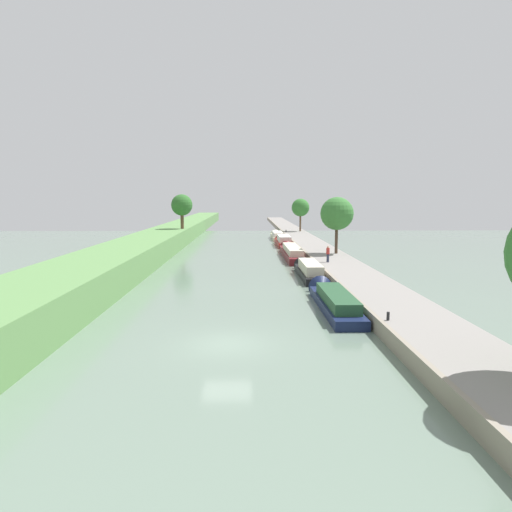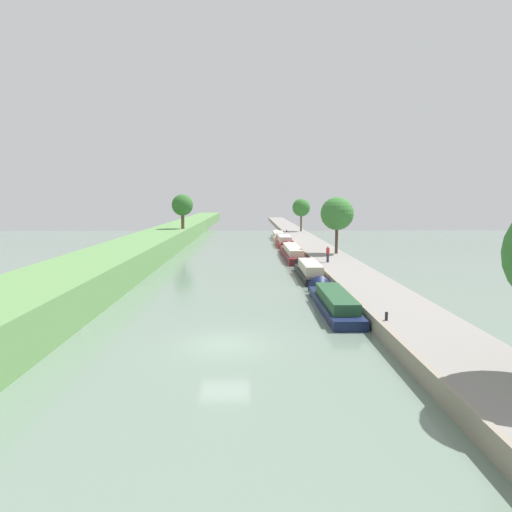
{
  "view_description": "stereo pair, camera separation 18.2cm",
  "coord_description": "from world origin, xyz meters",
  "px_view_note": "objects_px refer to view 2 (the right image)",
  "views": [
    {
      "loc": [
        1.0,
        -22.31,
        7.32
      ],
      "look_at": [
        2.05,
        27.23,
        1.0
      ],
      "focal_mm": 32.03,
      "sensor_mm": 36.0,
      "label": 1
    },
    {
      "loc": [
        1.19,
        -22.31,
        7.32
      ],
      "look_at": [
        2.05,
        27.23,
        1.0
      ],
      "focal_mm": 32.03,
      "sensor_mm": 36.0,
      "label": 2
    }
  ],
  "objects_px": {
    "mooring_bollard_near": "(386,316)",
    "mooring_bollard_far": "(287,231)",
    "narrowboat_cream": "(278,236)",
    "narrowboat_maroon": "(292,252)",
    "narrowboat_red": "(284,241)",
    "narrowboat_navy": "(332,300)",
    "narrowboat_black": "(308,270)",
    "person_walking": "(328,254)"
  },
  "relations": [
    {
      "from": "mooring_bollard_near",
      "to": "mooring_bollard_far",
      "type": "distance_m",
      "value": 62.81
    },
    {
      "from": "narrowboat_cream",
      "to": "mooring_bollard_near",
      "type": "distance_m",
      "value": 58.43
    },
    {
      "from": "narrowboat_maroon",
      "to": "narrowboat_red",
      "type": "height_order",
      "value": "narrowboat_red"
    },
    {
      "from": "narrowboat_red",
      "to": "mooring_bollard_far",
      "type": "bearing_deg",
      "value": 83.5
    },
    {
      "from": "narrowboat_navy",
      "to": "mooring_bollard_far",
      "type": "xyz_separation_m",
      "value": [
        1.68,
        56.32,
        0.57
      ]
    },
    {
      "from": "narrowboat_black",
      "to": "narrowboat_red",
      "type": "xyz_separation_m",
      "value": [
        -0.12,
        28.41,
        0.04
      ]
    },
    {
      "from": "narrowboat_cream",
      "to": "mooring_bollard_near",
      "type": "height_order",
      "value": "narrowboat_cream"
    },
    {
      "from": "narrowboat_maroon",
      "to": "narrowboat_cream",
      "type": "relative_size",
      "value": 1.42
    },
    {
      "from": "narrowboat_black",
      "to": "narrowboat_cream",
      "type": "bearing_deg",
      "value": 90.42
    },
    {
      "from": "narrowboat_maroon",
      "to": "mooring_bollard_far",
      "type": "bearing_deg",
      "value": 86.34
    },
    {
      "from": "narrowboat_navy",
      "to": "narrowboat_cream",
      "type": "xyz_separation_m",
      "value": [
        -0.28,
        51.9,
        0.03
      ]
    },
    {
      "from": "narrowboat_navy",
      "to": "mooring_bollard_near",
      "type": "relative_size",
      "value": 24.96
    },
    {
      "from": "mooring_bollard_far",
      "to": "narrowboat_cream",
      "type": "bearing_deg",
      "value": -113.96
    },
    {
      "from": "mooring_bollard_near",
      "to": "mooring_bollard_far",
      "type": "height_order",
      "value": "same"
    },
    {
      "from": "narrowboat_cream",
      "to": "mooring_bollard_far",
      "type": "height_order",
      "value": "narrowboat_cream"
    },
    {
      "from": "mooring_bollard_near",
      "to": "narrowboat_black",
      "type": "bearing_deg",
      "value": 95.12
    },
    {
      "from": "narrowboat_navy",
      "to": "mooring_bollard_far",
      "type": "bearing_deg",
      "value": 88.29
    },
    {
      "from": "narrowboat_navy",
      "to": "narrowboat_red",
      "type": "height_order",
      "value": "narrowboat_red"
    },
    {
      "from": "narrowboat_black",
      "to": "narrowboat_red",
      "type": "relative_size",
      "value": 0.98
    },
    {
      "from": "narrowboat_cream",
      "to": "mooring_bollard_near",
      "type": "xyz_separation_m",
      "value": [
        1.96,
        -58.39,
        0.55
      ]
    },
    {
      "from": "narrowboat_red",
      "to": "narrowboat_maroon",
      "type": "bearing_deg",
      "value": -90.53
    },
    {
      "from": "narrowboat_red",
      "to": "person_walking",
      "type": "relative_size",
      "value": 6.26
    },
    {
      "from": "narrowboat_black",
      "to": "narrowboat_maroon",
      "type": "xyz_separation_m",
      "value": [
        -0.25,
        14.05,
        0.03
      ]
    },
    {
      "from": "narrowboat_red",
      "to": "person_walking",
      "type": "bearing_deg",
      "value": -84.27
    },
    {
      "from": "person_walking",
      "to": "mooring_bollard_far",
      "type": "relative_size",
      "value": 3.69
    },
    {
      "from": "mooring_bollard_near",
      "to": "mooring_bollard_far",
      "type": "bearing_deg",
      "value": 90.0
    },
    {
      "from": "narrowboat_navy",
      "to": "narrowboat_red",
      "type": "relative_size",
      "value": 1.08
    },
    {
      "from": "narrowboat_black",
      "to": "narrowboat_maroon",
      "type": "distance_m",
      "value": 14.05
    },
    {
      "from": "narrowboat_red",
      "to": "narrowboat_cream",
      "type": "bearing_deg",
      "value": 90.87
    },
    {
      "from": "narrowboat_cream",
      "to": "mooring_bollard_far",
      "type": "xyz_separation_m",
      "value": [
        1.96,
        4.42,
        0.55
      ]
    },
    {
      "from": "person_walking",
      "to": "mooring_bollard_near",
      "type": "distance_m",
      "value": 22.1
    },
    {
      "from": "narrowboat_cream",
      "to": "narrowboat_red",
      "type": "bearing_deg",
      "value": -89.13
    },
    {
      "from": "narrowboat_maroon",
      "to": "mooring_bollard_near",
      "type": "height_order",
      "value": "narrowboat_maroon"
    },
    {
      "from": "narrowboat_black",
      "to": "mooring_bollard_near",
      "type": "height_order",
      "value": "narrowboat_black"
    },
    {
      "from": "narrowboat_cream",
      "to": "person_walking",
      "type": "xyz_separation_m",
      "value": [
        2.68,
        -36.31,
        1.19
      ]
    },
    {
      "from": "narrowboat_maroon",
      "to": "mooring_bollard_near",
      "type": "distance_m",
      "value": 32.78
    },
    {
      "from": "narrowboat_black",
      "to": "narrowboat_red",
      "type": "bearing_deg",
      "value": 90.24
    },
    {
      "from": "narrowboat_red",
      "to": "mooring_bollard_far",
      "type": "relative_size",
      "value": 23.1
    },
    {
      "from": "narrowboat_black",
      "to": "narrowboat_maroon",
      "type": "height_order",
      "value": "narrowboat_maroon"
    },
    {
      "from": "person_walking",
      "to": "mooring_bollard_near",
      "type": "height_order",
      "value": "person_walking"
    },
    {
      "from": "narrowboat_maroon",
      "to": "mooring_bollard_far",
      "type": "xyz_separation_m",
      "value": [
        1.93,
        30.09,
        0.47
      ]
    },
    {
      "from": "narrowboat_maroon",
      "to": "person_walking",
      "type": "bearing_deg",
      "value": -76.06
    }
  ]
}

